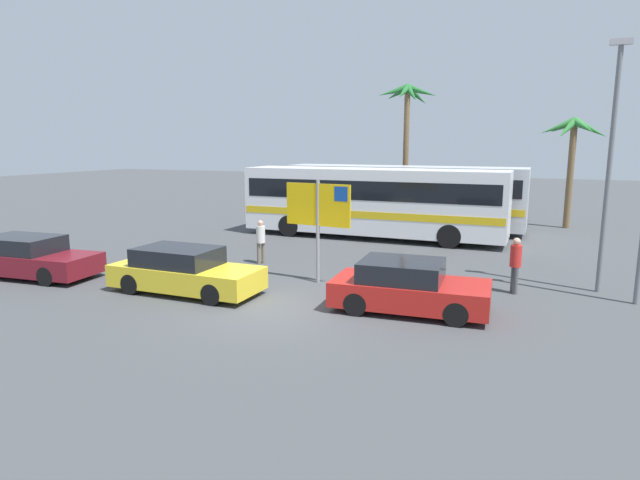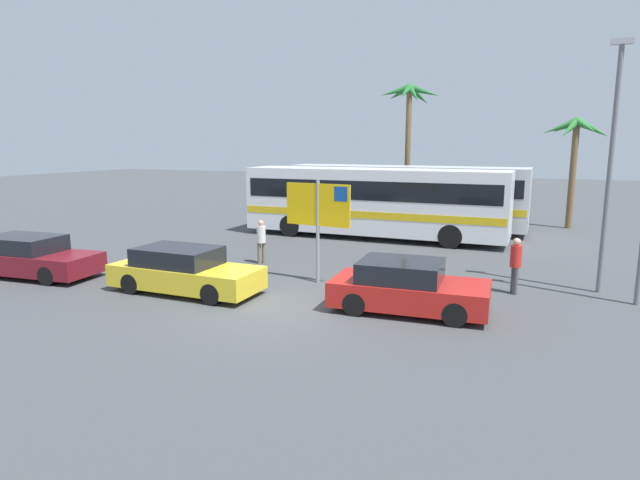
{
  "view_description": "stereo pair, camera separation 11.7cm",
  "coord_description": "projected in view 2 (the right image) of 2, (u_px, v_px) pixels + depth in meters",
  "views": [
    {
      "loc": [
        6.34,
        -12.03,
        4.3
      ],
      "look_at": [
        0.02,
        3.15,
        1.3
      ],
      "focal_mm": 29.76,
      "sensor_mm": 36.0,
      "label": 1
    },
    {
      "loc": [
        6.45,
        -11.98,
        4.3
      ],
      "look_at": [
        0.02,
        3.15,
        1.3
      ],
      "focal_mm": 29.76,
      "sensor_mm": 36.0,
      "label": 2
    }
  ],
  "objects": [
    {
      "name": "ground",
      "position": [
        273.0,
        307.0,
        14.1
      ],
      "size": [
        120.0,
        120.0,
        0.0
      ],
      "primitive_type": "plane",
      "color": "#424447"
    },
    {
      "name": "bus_front_coach",
      "position": [
        373.0,
        199.0,
        24.17
      ],
      "size": [
        11.92,
        2.46,
        3.17
      ],
      "color": "white",
      "rests_on": "ground"
    },
    {
      "name": "bus_rear_coach",
      "position": [
        404.0,
        194.0,
        26.79
      ],
      "size": [
        11.92,
        2.46,
        3.17
      ],
      "color": "silver",
      "rests_on": "ground"
    },
    {
      "name": "ferry_sign",
      "position": [
        319.0,
        209.0,
        16.22
      ],
      "size": [
        2.19,
        0.29,
        3.2
      ],
      "rotation": [
        0.0,
        0.0,
        -0.1
      ],
      "color": "gray",
      "rests_on": "ground"
    },
    {
      "name": "car_yellow",
      "position": [
        184.0,
        271.0,
        15.47
      ],
      "size": [
        4.46,
        1.74,
        1.32
      ],
      "rotation": [
        0.0,
        0.0,
        0.0
      ],
      "color": "yellow",
      "rests_on": "ground"
    },
    {
      "name": "car_maroon",
      "position": [
        29.0,
        257.0,
        17.38
      ],
      "size": [
        4.73,
        2.13,
        1.32
      ],
      "rotation": [
        0.0,
        0.0,
        0.09
      ],
      "color": "maroon",
      "rests_on": "ground"
    },
    {
      "name": "car_red",
      "position": [
        407.0,
        287.0,
        13.72
      ],
      "size": [
        4.1,
        2.1,
        1.32
      ],
      "rotation": [
        0.0,
        0.0,
        0.06
      ],
      "color": "red",
      "rests_on": "ground"
    },
    {
      "name": "pedestrian_near_sign",
      "position": [
        516.0,
        261.0,
        15.24
      ],
      "size": [
        0.32,
        0.32,
        1.64
      ],
      "rotation": [
        0.0,
        0.0,
        0.46
      ],
      "color": "#4C4C51",
      "rests_on": "ground"
    },
    {
      "name": "pedestrian_crossing_lot",
      "position": [
        261.0,
        238.0,
        19.11
      ],
      "size": [
        0.32,
        0.32,
        1.59
      ],
      "rotation": [
        0.0,
        0.0,
        2.5
      ],
      "color": "#706656",
      "rests_on": "ground"
    },
    {
      "name": "lamp_post_left_side",
      "position": [
        611.0,
        159.0,
        14.86
      ],
      "size": [
        0.56,
        0.2,
        7.1
      ],
      "color": "slate",
      "rests_on": "ground"
    },
    {
      "name": "palm_tree_seaside",
      "position": [
        409.0,
        109.0,
        30.15
      ],
      "size": [
        3.35,
        3.38,
        7.63
      ],
      "color": "brown",
      "rests_on": "ground"
    },
    {
      "name": "palm_tree_inland",
      "position": [
        575.0,
        138.0,
        26.5
      ],
      "size": [
        3.24,
        3.05,
        5.6
      ],
      "color": "brown",
      "rests_on": "ground"
    }
  ]
}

